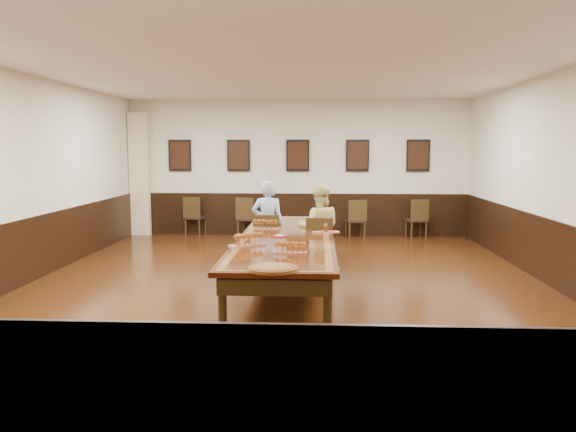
# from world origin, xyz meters

# --- Properties ---
(floor) EXTENTS (8.00, 10.00, 0.02)m
(floor) POSITION_xyz_m (0.00, 0.00, -0.01)
(floor) COLOR black
(floor) RESTS_ON ground
(ceiling) EXTENTS (8.00, 10.00, 0.02)m
(ceiling) POSITION_xyz_m (0.00, 0.00, 3.21)
(ceiling) COLOR white
(ceiling) RESTS_ON floor
(wall_back) EXTENTS (8.00, 0.02, 3.20)m
(wall_back) POSITION_xyz_m (0.00, 5.01, 1.60)
(wall_back) COLOR beige
(wall_back) RESTS_ON floor
(wall_front) EXTENTS (8.00, 0.02, 3.20)m
(wall_front) POSITION_xyz_m (0.00, -5.01, 1.60)
(wall_front) COLOR beige
(wall_front) RESTS_ON floor
(wall_left) EXTENTS (0.02, 10.00, 3.20)m
(wall_left) POSITION_xyz_m (-4.01, 0.00, 1.60)
(wall_left) COLOR beige
(wall_left) RESTS_ON floor
(wall_right) EXTENTS (0.02, 10.00, 3.20)m
(wall_right) POSITION_xyz_m (4.01, 0.00, 1.60)
(wall_right) COLOR beige
(wall_right) RESTS_ON floor
(chair_man) EXTENTS (0.45, 0.49, 0.95)m
(chair_man) POSITION_xyz_m (-0.40, 1.24, 0.47)
(chair_man) COLOR black
(chair_man) RESTS_ON floor
(chair_woman) EXTENTS (0.44, 0.48, 0.94)m
(chair_woman) POSITION_xyz_m (0.50, 0.97, 0.47)
(chair_woman) COLOR black
(chair_woman) RESTS_ON floor
(spare_chair_a) EXTENTS (0.53, 0.56, 0.93)m
(spare_chair_a) POSITION_xyz_m (-2.43, 4.83, 0.46)
(spare_chair_a) COLOR black
(spare_chair_a) RESTS_ON floor
(spare_chair_b) EXTENTS (0.54, 0.57, 0.94)m
(spare_chair_b) POSITION_xyz_m (-1.15, 4.61, 0.47)
(spare_chair_b) COLOR black
(spare_chair_b) RESTS_ON floor
(spare_chair_c) EXTENTS (0.50, 0.53, 0.91)m
(spare_chair_c) POSITION_xyz_m (1.34, 4.56, 0.45)
(spare_chair_c) COLOR black
(spare_chair_c) RESTS_ON floor
(spare_chair_d) EXTENTS (0.51, 0.54, 0.91)m
(spare_chair_d) POSITION_xyz_m (2.75, 4.65, 0.46)
(spare_chair_d) COLOR black
(spare_chair_d) RESTS_ON floor
(person_man) EXTENTS (0.56, 0.37, 1.51)m
(person_man) POSITION_xyz_m (-0.40, 1.34, 0.76)
(person_man) COLOR #5090CA
(person_man) RESTS_ON floor
(person_woman) EXTENTS (0.73, 0.57, 1.47)m
(person_woman) POSITION_xyz_m (0.50, 1.07, 0.73)
(person_woman) COLOR #F0E796
(person_woman) RESTS_ON floor
(pink_phone) EXTENTS (0.09, 0.15, 0.01)m
(pink_phone) POSITION_xyz_m (0.60, 0.33, 0.76)
(pink_phone) COLOR #D34687
(pink_phone) RESTS_ON conference_table
(curtain) EXTENTS (0.45, 0.18, 2.90)m
(curtain) POSITION_xyz_m (-3.75, 4.82, 1.45)
(curtain) COLOR beige
(curtain) RESTS_ON floor
(wainscoting) EXTENTS (8.00, 10.00, 1.00)m
(wainscoting) POSITION_xyz_m (0.00, 0.00, 0.50)
(wainscoting) COLOR black
(wainscoting) RESTS_ON floor
(conference_table) EXTENTS (1.40, 5.00, 0.76)m
(conference_table) POSITION_xyz_m (0.00, 0.00, 0.61)
(conference_table) COLOR black
(conference_table) RESTS_ON floor
(posters) EXTENTS (6.14, 0.04, 0.74)m
(posters) POSITION_xyz_m (0.00, 4.94, 1.90)
(posters) COLOR black
(posters) RESTS_ON wall_back
(flight_a) EXTENTS (0.46, 0.19, 0.17)m
(flight_a) POSITION_xyz_m (-0.39, 0.74, 0.83)
(flight_a) COLOR #9D5A42
(flight_a) RESTS_ON conference_table
(flight_b) EXTENTS (0.43, 0.21, 0.15)m
(flight_b) POSITION_xyz_m (0.60, 0.37, 0.82)
(flight_b) COLOR #9D5A42
(flight_b) RESTS_ON conference_table
(flight_c) EXTENTS (0.50, 0.41, 0.19)m
(flight_c) POSITION_xyz_m (-0.47, -0.88, 0.84)
(flight_c) COLOR #9D5A42
(flight_c) RESTS_ON conference_table
(flight_d) EXTENTS (0.42, 0.15, 0.16)m
(flight_d) POSITION_xyz_m (0.12, -1.36, 0.82)
(flight_d) COLOR #9D5A42
(flight_d) RESTS_ON conference_table
(red_plate_grp) EXTENTS (0.22, 0.22, 0.03)m
(red_plate_grp) POSITION_xyz_m (-0.10, -0.05, 0.76)
(red_plate_grp) COLOR #B20B25
(red_plate_grp) RESTS_ON conference_table
(carved_platter) EXTENTS (0.64, 0.64, 0.04)m
(carved_platter) POSITION_xyz_m (-0.01, -2.34, 0.77)
(carved_platter) COLOR #542F10
(carved_platter) RESTS_ON conference_table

